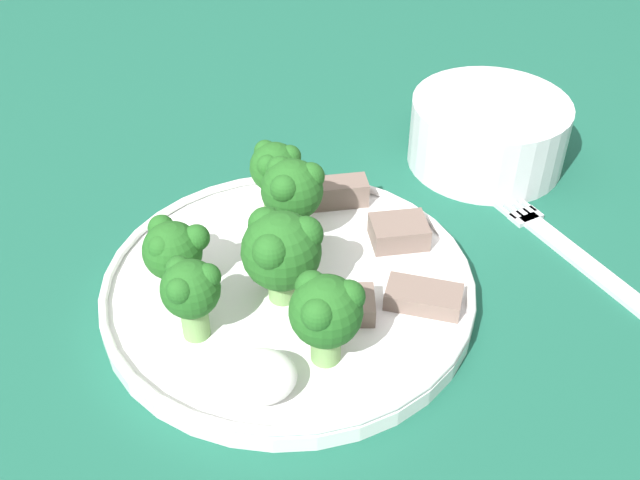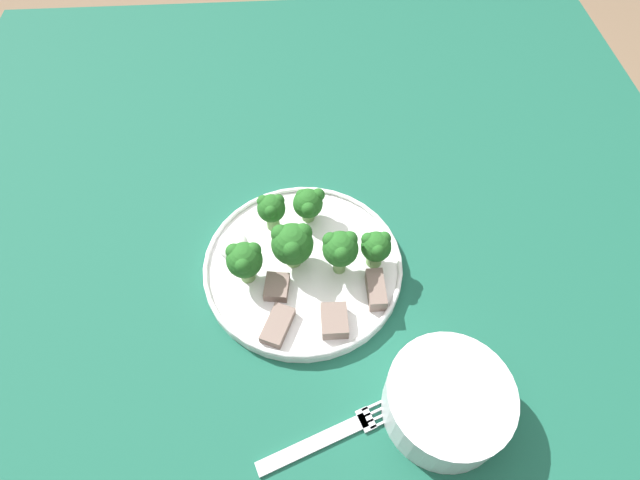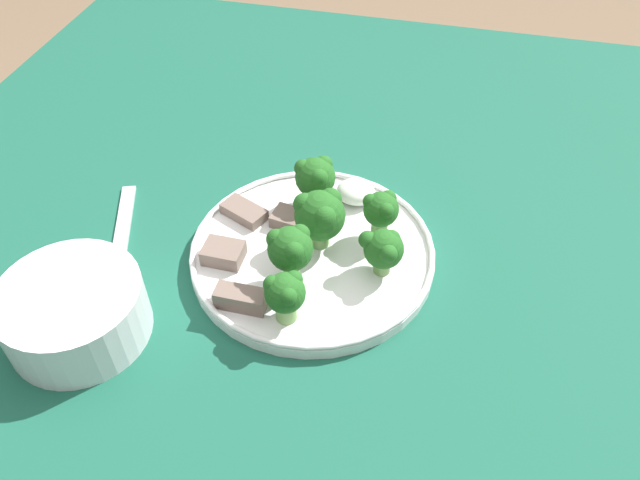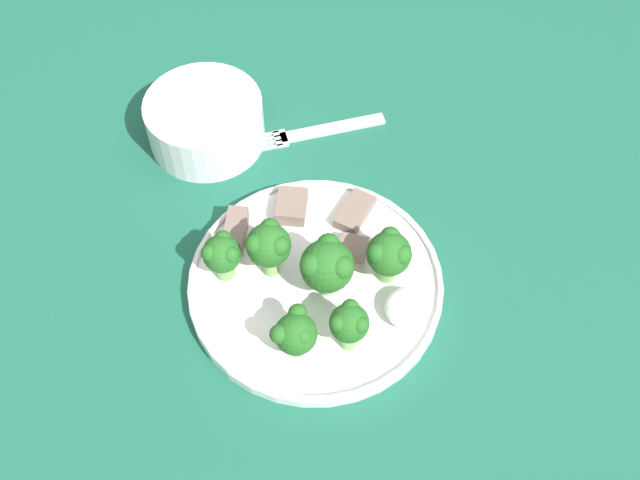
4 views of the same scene
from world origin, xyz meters
TOP-DOWN VIEW (x-y plane):
  - ground_plane at (0.00, 0.00)m, footprint 8.00×8.00m
  - table at (0.00, 0.00)m, footprint 1.15×1.14m
  - dinner_plate at (0.06, -0.01)m, footprint 0.25×0.25m
  - fork at (0.26, 0.01)m, footprint 0.08×0.17m
  - cream_bowl at (0.24, 0.13)m, footprint 0.13×0.13m
  - broccoli_floret_near_rim_left at (0.05, -0.02)m, footprint 0.05×0.05m
  - broccoli_floret_center_left at (-0.02, 0.00)m, footprint 0.04×0.04m
  - broccoli_floret_back_left at (0.06, 0.08)m, footprint 0.04×0.04m
  - broccoli_floret_front_left at (0.07, 0.03)m, footprint 0.04×0.04m
  - broccoli_floret_center_back at (-0.01, -0.05)m, footprint 0.04×0.04m
  - broccoli_floret_mid_cluster at (0.07, -0.08)m, footprint 0.04×0.04m
  - meat_slice_front_slice at (0.09, -0.04)m, footprint 0.04×0.03m
  - meat_slice_middle_slice at (0.14, -0.04)m, footprint 0.05×0.04m
  - meat_slice_rear_slice at (0.10, 0.08)m, footprint 0.05×0.02m
  - meat_slice_edge_slice at (0.14, 0.02)m, footprint 0.04×0.03m
  - sauce_dollop at (0.03, -0.10)m, footprint 0.04×0.04m

SIDE VIEW (x-z plane):
  - ground_plane at x=0.00m, z-range 0.00..0.00m
  - table at x=0.00m, z-range 0.28..1.03m
  - fork at x=0.26m, z-range 0.75..0.76m
  - dinner_plate at x=0.06m, z-range 0.75..0.77m
  - meat_slice_middle_slice at x=0.14m, z-range 0.76..0.78m
  - meat_slice_front_slice at x=0.09m, z-range 0.76..0.78m
  - meat_slice_edge_slice at x=0.14m, z-range 0.76..0.78m
  - meat_slice_rear_slice at x=0.10m, z-range 0.76..0.78m
  - sauce_dollop at x=0.03m, z-range 0.76..0.79m
  - cream_bowl at x=0.24m, z-range 0.75..0.81m
  - broccoli_floret_center_left at x=-0.02m, z-range 0.77..0.82m
  - broccoli_floret_back_left at x=0.06m, z-range 0.77..0.82m
  - broccoli_floret_center_back at x=-0.01m, z-range 0.77..0.83m
  - broccoli_floret_mid_cluster at x=0.07m, z-range 0.77..0.83m
  - broccoli_floret_near_rim_left at x=0.05m, z-range 0.77..0.84m
  - broccoli_floret_front_left at x=0.07m, z-range 0.78..0.84m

